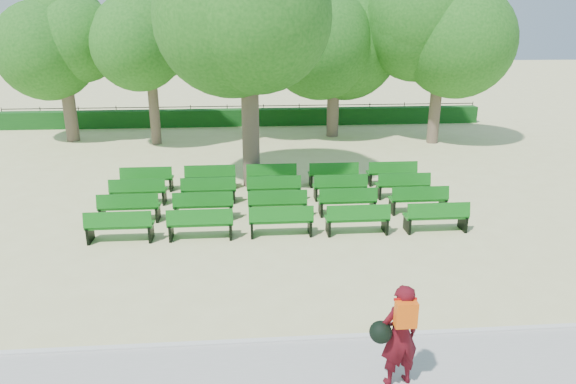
% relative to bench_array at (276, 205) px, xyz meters
% --- Properties ---
extents(ground, '(120.00, 120.00, 0.00)m').
position_rel_bench_array_xyz_m(ground, '(-0.88, -0.76, -0.09)').
color(ground, beige).
extents(curb, '(30.00, 0.12, 0.10)m').
position_rel_bench_array_xyz_m(curb, '(-0.88, -7.01, -0.04)').
color(curb, silver).
rests_on(curb, ground).
extents(hedge, '(26.00, 0.70, 0.90)m').
position_rel_bench_array_xyz_m(hedge, '(-0.88, 13.24, 0.36)').
color(hedge, '#134C17').
rests_on(hedge, ground).
extents(fence, '(26.00, 0.10, 1.02)m').
position_rel_bench_array_xyz_m(fence, '(-0.88, 13.64, -0.09)').
color(fence, black).
rests_on(fence, ground).
extents(tree_line, '(21.80, 6.80, 7.04)m').
position_rel_bench_array_xyz_m(tree_line, '(-0.88, 9.24, -0.09)').
color(tree_line, '#25671B').
rests_on(tree_line, ground).
extents(bench_array, '(1.74, 0.61, 1.08)m').
position_rel_bench_array_xyz_m(bench_array, '(0.00, 0.00, 0.00)').
color(bench_array, '#126716').
rests_on(bench_array, ground).
extents(tree_among, '(5.21, 5.21, 7.43)m').
position_rel_bench_array_xyz_m(tree_among, '(-0.69, 2.39, 4.97)').
color(tree_among, brown).
rests_on(tree_among, ground).
extents(person, '(0.85, 0.55, 1.72)m').
position_rel_bench_array_xyz_m(person, '(1.41, -8.28, 0.86)').
color(person, '#490A13').
rests_on(person, ground).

